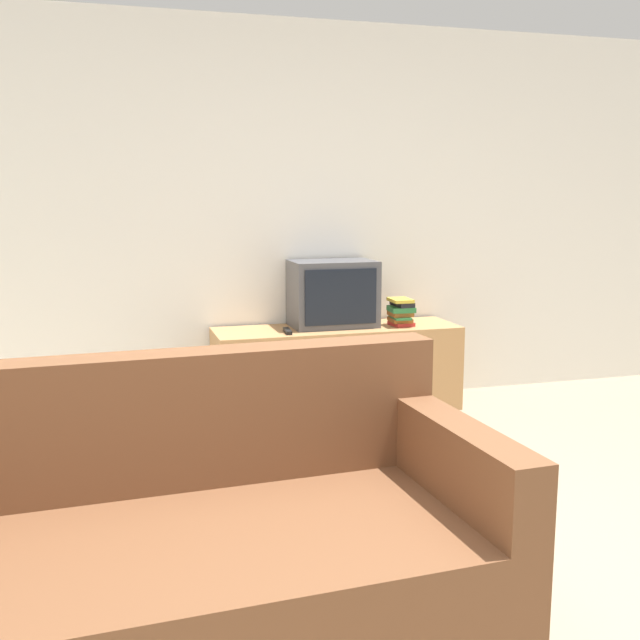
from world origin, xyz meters
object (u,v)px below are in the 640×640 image
Objects in this scene: television at (333,294)px; remote_on_stand at (288,331)px; couch at (142,579)px; book_stack at (401,312)px; tv_stand at (337,369)px.

television is 0.45m from remote_on_stand.
couch is at bearing -113.10° from remote_on_stand.
book_stack is 0.81m from remote_on_stand.
tv_stand is 0.74× the size of couch.
remote_on_stand is at bearing -154.83° from television.
couch is 3.13m from book_stack.
couch is at bearing -118.92° from tv_stand.
television is at bearing 165.44° from book_stack.
television is 3.01m from couch.
couch is 2.68m from remote_on_stand.
television reaches higher than remote_on_stand.
book_stack reaches higher than tv_stand.
tv_stand is at bearing 16.41° from remote_on_stand.
television is at bearing 59.04° from couch.
remote_on_stand is at bearing 64.10° from couch.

